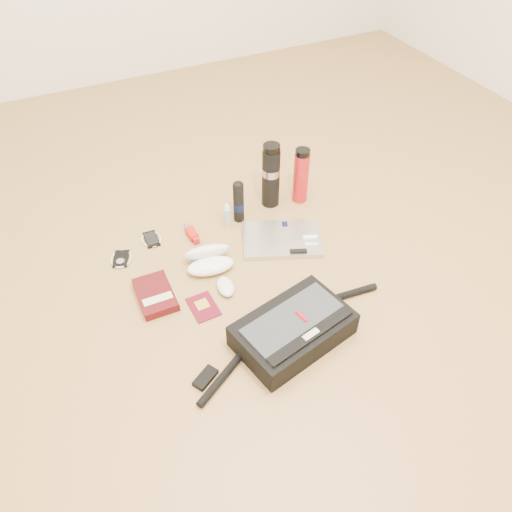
% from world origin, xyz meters
% --- Properties ---
extents(ground, '(4.00, 4.00, 0.00)m').
position_xyz_m(ground, '(0.00, 0.00, 0.00)').
color(ground, '#A27843').
rests_on(ground, ground).
extents(messenger_bag, '(0.78, 0.32, 0.11)m').
position_xyz_m(messenger_bag, '(-0.00, -0.25, 0.05)').
color(messenger_bag, black).
rests_on(messenger_bag, ground).
extents(laptop, '(0.38, 0.33, 0.03)m').
position_xyz_m(laptop, '(0.20, 0.20, 0.01)').
color(laptop, '#B3B3B5').
rests_on(laptop, ground).
extents(book, '(0.13, 0.20, 0.04)m').
position_xyz_m(book, '(-0.37, 0.13, 0.02)').
color(book, '#3F090C').
rests_on(book, ground).
extents(passport, '(0.10, 0.13, 0.01)m').
position_xyz_m(passport, '(-0.23, 0.01, 0.00)').
color(passport, '#500816').
rests_on(passport, ground).
extents(mouse, '(0.07, 0.11, 0.03)m').
position_xyz_m(mouse, '(-0.12, 0.05, 0.02)').
color(mouse, white).
rests_on(mouse, ground).
extents(sunglasses_case, '(0.21, 0.18, 0.11)m').
position_xyz_m(sunglasses_case, '(-0.13, 0.20, 0.04)').
color(sunglasses_case, white).
rests_on(sunglasses_case, ground).
extents(ipod, '(0.11, 0.11, 0.01)m').
position_xyz_m(ipod, '(-0.43, 0.38, 0.01)').
color(ipod, black).
rests_on(ipod, ground).
extents(phone, '(0.08, 0.10, 0.01)m').
position_xyz_m(phone, '(-0.29, 0.44, 0.01)').
color(phone, black).
rests_on(phone, ground).
extents(inhaler, '(0.04, 0.12, 0.03)m').
position_xyz_m(inhaler, '(-0.13, 0.39, 0.02)').
color(inhaler, '#B41A0B').
rests_on(inhaler, ground).
extents(spray_bottle, '(0.04, 0.04, 0.11)m').
position_xyz_m(spray_bottle, '(0.04, 0.40, 0.05)').
color(spray_bottle, '#93B8C6').
rests_on(spray_bottle, ground).
extents(aerosol_can, '(0.05, 0.05, 0.20)m').
position_xyz_m(aerosol_can, '(0.10, 0.41, 0.10)').
color(aerosol_can, black).
rests_on(aerosol_can, ground).
extents(thermos_black, '(0.10, 0.10, 0.30)m').
position_xyz_m(thermos_black, '(0.27, 0.45, 0.15)').
color(thermos_black, black).
rests_on(thermos_black, ground).
extents(thermos_red, '(0.07, 0.07, 0.26)m').
position_xyz_m(thermos_red, '(0.40, 0.42, 0.13)').
color(thermos_red, '#B2181C').
rests_on(thermos_red, ground).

